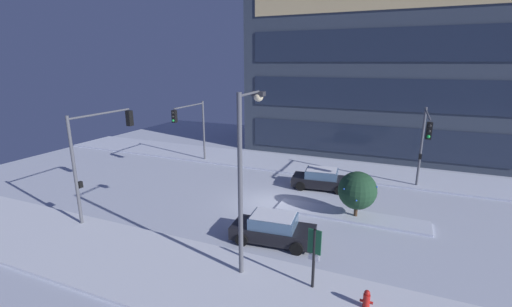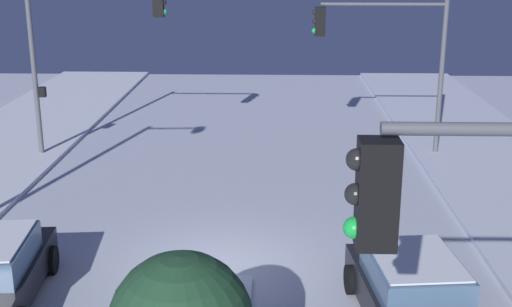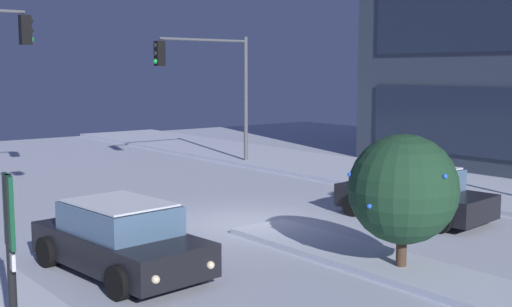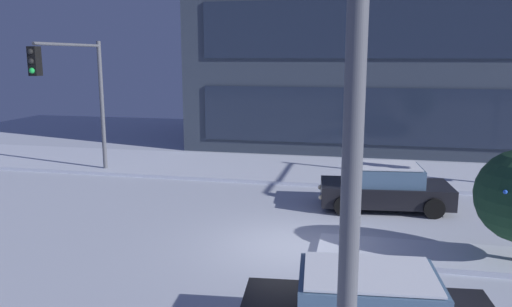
{
  "view_description": "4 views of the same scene",
  "coord_description": "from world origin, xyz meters",
  "px_view_note": "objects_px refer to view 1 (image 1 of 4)",
  "views": [
    {
      "loc": [
        7.41,
        -19.95,
        9.07
      ],
      "look_at": [
        -1.96,
        2.16,
        2.69
      ],
      "focal_mm": 24.1,
      "sensor_mm": 36.0,
      "label": 1
    },
    {
      "loc": [
        14.65,
        1.32,
        7.26
      ],
      "look_at": [
        -1.58,
        0.85,
        2.37
      ],
      "focal_mm": 47.44,
      "sensor_mm": 36.0,
      "label": 2
    },
    {
      "loc": [
        14.03,
        -10.63,
        4.15
      ],
      "look_at": [
        -0.09,
        0.47,
        1.89
      ],
      "focal_mm": 46.07,
      "sensor_mm": 36.0,
      "label": 3
    },
    {
      "loc": [
        1.72,
        -12.76,
        5.02
      ],
      "look_at": [
        -1.21,
        0.85,
        2.34
      ],
      "focal_mm": 35.46,
      "sensor_mm": 36.0,
      "label": 4
    }
  ],
  "objects_px": {
    "fire_hydrant": "(366,301)",
    "traffic_light_corner_far_left": "(192,122)",
    "traffic_light_corner_far_right": "(424,138)",
    "parking_info_sign": "(314,252)",
    "decorated_tree_median": "(357,190)",
    "traffic_light_corner_near_left": "(99,145)",
    "street_lamp_arched": "(246,159)",
    "car_near": "(273,229)",
    "car_far": "(321,179)"
  },
  "relations": [
    {
      "from": "traffic_light_corner_far_left",
      "to": "parking_info_sign",
      "type": "bearing_deg",
      "value": 47.4
    },
    {
      "from": "traffic_light_corner_far_left",
      "to": "decorated_tree_median",
      "type": "relative_size",
      "value": 1.96
    },
    {
      "from": "traffic_light_corner_far_left",
      "to": "traffic_light_corner_near_left",
      "type": "height_order",
      "value": "traffic_light_corner_near_left"
    },
    {
      "from": "fire_hydrant",
      "to": "parking_info_sign",
      "type": "xyz_separation_m",
      "value": [
        -2.15,
        0.41,
        1.31
      ]
    },
    {
      "from": "fire_hydrant",
      "to": "traffic_light_corner_far_left",
      "type": "bearing_deg",
      "value": 140.53
    },
    {
      "from": "car_far",
      "to": "traffic_light_corner_far_right",
      "type": "bearing_deg",
      "value": -176.87
    },
    {
      "from": "street_lamp_arched",
      "to": "parking_info_sign",
      "type": "xyz_separation_m",
      "value": [
        3.19,
        -0.47,
        -3.42
      ]
    },
    {
      "from": "traffic_light_corner_far_right",
      "to": "traffic_light_corner_near_left",
      "type": "relative_size",
      "value": 0.94
    },
    {
      "from": "car_far",
      "to": "decorated_tree_median",
      "type": "distance_m",
      "value": 5.27
    },
    {
      "from": "traffic_light_corner_near_left",
      "to": "decorated_tree_median",
      "type": "bearing_deg",
      "value": -69.73
    },
    {
      "from": "traffic_light_corner_near_left",
      "to": "street_lamp_arched",
      "type": "relative_size",
      "value": 0.8
    },
    {
      "from": "car_far",
      "to": "traffic_light_corner_near_left",
      "type": "height_order",
      "value": "traffic_light_corner_near_left"
    },
    {
      "from": "car_far",
      "to": "decorated_tree_median",
      "type": "height_order",
      "value": "decorated_tree_median"
    },
    {
      "from": "traffic_light_corner_far_left",
      "to": "decorated_tree_median",
      "type": "xyz_separation_m",
      "value": [
        14.94,
        -5.39,
        -2.24
      ]
    },
    {
      "from": "traffic_light_corner_near_left",
      "to": "decorated_tree_median",
      "type": "height_order",
      "value": "traffic_light_corner_near_left"
    },
    {
      "from": "traffic_light_corner_far_right",
      "to": "fire_hydrant",
      "type": "relative_size",
      "value": 6.92
    },
    {
      "from": "traffic_light_corner_far_left",
      "to": "decorated_tree_median",
      "type": "height_order",
      "value": "traffic_light_corner_far_left"
    },
    {
      "from": "traffic_light_corner_near_left",
      "to": "traffic_light_corner_far_right",
      "type": "bearing_deg",
      "value": -59.49
    },
    {
      "from": "traffic_light_corner_far_right",
      "to": "street_lamp_arched",
      "type": "distance_m",
      "value": 14.54
    },
    {
      "from": "car_far",
      "to": "fire_hydrant",
      "type": "distance_m",
      "value": 13.06
    },
    {
      "from": "street_lamp_arched",
      "to": "parking_info_sign",
      "type": "relative_size",
      "value": 2.93
    },
    {
      "from": "car_near",
      "to": "parking_info_sign",
      "type": "xyz_separation_m",
      "value": [
        2.87,
        -3.11,
        1.02
      ]
    },
    {
      "from": "traffic_light_corner_far_left",
      "to": "street_lamp_arched",
      "type": "xyz_separation_m",
      "value": [
        11.02,
        -12.59,
        1.16
      ]
    },
    {
      "from": "traffic_light_corner_far_left",
      "to": "street_lamp_arched",
      "type": "bearing_deg",
      "value": 41.19
    },
    {
      "from": "car_near",
      "to": "decorated_tree_median",
      "type": "relative_size",
      "value": 1.56
    },
    {
      "from": "traffic_light_corner_far_right",
      "to": "parking_info_sign",
      "type": "xyz_separation_m",
      "value": [
        -4.26,
        -12.92,
        -2.44
      ]
    },
    {
      "from": "traffic_light_corner_far_left",
      "to": "fire_hydrant",
      "type": "xyz_separation_m",
      "value": [
        16.37,
        -13.47,
        -3.57
      ]
    },
    {
      "from": "traffic_light_corner_far_right",
      "to": "parking_info_sign",
      "type": "relative_size",
      "value": 2.21
    },
    {
      "from": "traffic_light_corner_near_left",
      "to": "decorated_tree_median",
      "type": "distance_m",
      "value": 15.54
    },
    {
      "from": "street_lamp_arched",
      "to": "decorated_tree_median",
      "type": "relative_size",
      "value": 2.76
    },
    {
      "from": "traffic_light_corner_far_right",
      "to": "fire_hydrant",
      "type": "xyz_separation_m",
      "value": [
        -2.11,
        -13.32,
        -3.76
      ]
    },
    {
      "from": "traffic_light_corner_near_left",
      "to": "fire_hydrant",
      "type": "relative_size",
      "value": 7.32
    },
    {
      "from": "fire_hydrant",
      "to": "traffic_light_corner_near_left",
      "type": "bearing_deg",
      "value": 170.03
    },
    {
      "from": "traffic_light_corner_near_left",
      "to": "fire_hydrant",
      "type": "xyz_separation_m",
      "value": [
        15.79,
        -2.78,
        -3.95
      ]
    },
    {
      "from": "car_far",
      "to": "parking_info_sign",
      "type": "bearing_deg",
      "value": 94.97
    },
    {
      "from": "car_far",
      "to": "traffic_light_corner_near_left",
      "type": "relative_size",
      "value": 0.7
    },
    {
      "from": "fire_hydrant",
      "to": "parking_info_sign",
      "type": "height_order",
      "value": "parking_info_sign"
    },
    {
      "from": "car_far",
      "to": "parking_info_sign",
      "type": "relative_size",
      "value": 1.64
    },
    {
      "from": "street_lamp_arched",
      "to": "parking_info_sign",
      "type": "distance_m",
      "value": 4.7
    },
    {
      "from": "street_lamp_arched",
      "to": "fire_hydrant",
      "type": "bearing_deg",
      "value": -103.01
    },
    {
      "from": "traffic_light_corner_far_right",
      "to": "fire_hydrant",
      "type": "height_order",
      "value": "traffic_light_corner_far_right"
    },
    {
      "from": "decorated_tree_median",
      "to": "traffic_light_corner_far_left",
      "type": "bearing_deg",
      "value": 160.16
    },
    {
      "from": "car_near",
      "to": "traffic_light_corner_far_right",
      "type": "height_order",
      "value": "traffic_light_corner_far_right"
    },
    {
      "from": "car_near",
      "to": "traffic_light_corner_near_left",
      "type": "xyz_separation_m",
      "value": [
        -10.77,
        -0.73,
        3.66
      ]
    },
    {
      "from": "car_near",
      "to": "traffic_light_corner_far_left",
      "type": "height_order",
      "value": "traffic_light_corner_far_left"
    },
    {
      "from": "car_far",
      "to": "traffic_light_corner_far_right",
      "type": "height_order",
      "value": "traffic_light_corner_far_right"
    },
    {
      "from": "car_near",
      "to": "traffic_light_corner_far_left",
      "type": "relative_size",
      "value": 0.8
    },
    {
      "from": "street_lamp_arched",
      "to": "fire_hydrant",
      "type": "distance_m",
      "value": 7.19
    },
    {
      "from": "car_near",
      "to": "street_lamp_arched",
      "type": "bearing_deg",
      "value": -102.4
    },
    {
      "from": "traffic_light_corner_near_left",
      "to": "car_near",
      "type": "bearing_deg",
      "value": -86.1
    }
  ]
}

